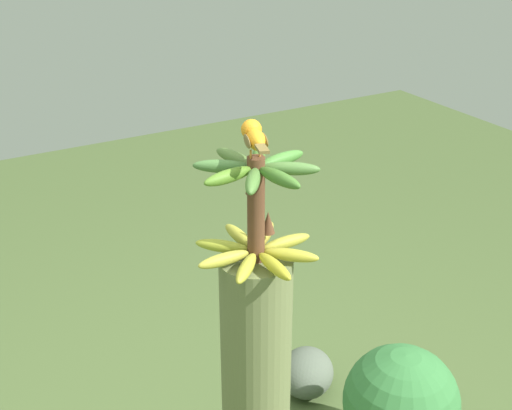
% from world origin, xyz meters
% --- Properties ---
extents(banana_bunch, '(0.33, 0.33, 0.28)m').
position_xyz_m(banana_bunch, '(-0.00, -0.00, 1.24)').
color(banana_bunch, brown).
rests_on(banana_bunch, banana_tree).
extents(perched_bird, '(0.08, 0.18, 0.08)m').
position_xyz_m(perched_bird, '(-0.00, -0.01, 1.43)').
color(perched_bird, '#C68933').
rests_on(perched_bird, banana_bunch).
extents(tropical_shrub, '(0.42, 0.42, 0.50)m').
position_xyz_m(tropical_shrub, '(-0.64, -0.08, 0.29)').
color(tropical_shrub, brown).
rests_on(tropical_shrub, ground).
extents(garden_rock, '(0.35, 0.35, 0.19)m').
position_xyz_m(garden_rock, '(-0.58, -0.58, 0.09)').
color(garden_rock, '#5B6656').
rests_on(garden_rock, ground).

